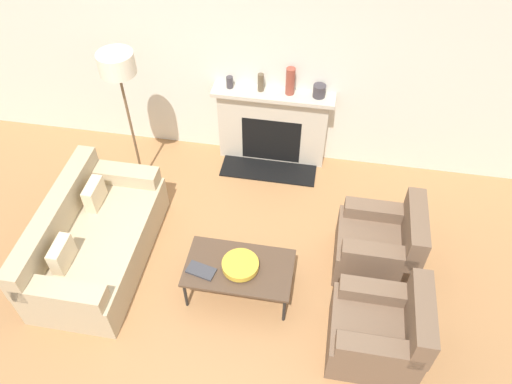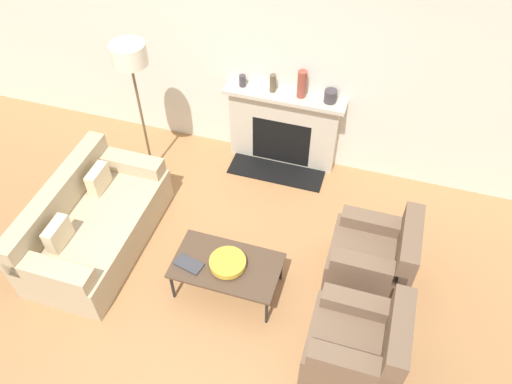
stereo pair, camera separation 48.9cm
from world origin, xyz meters
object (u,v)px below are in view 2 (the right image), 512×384
object	(u,v)px
bowl	(228,263)
floor_lamp	(132,68)
couch	(93,224)
mantel_vase_center_right	(302,84)
fireplace	(283,129)
book	(189,264)
mantel_vase_right	(330,96)
coffee_table	(227,266)
armchair_far	(374,258)
mantel_vase_left	(242,81)
mantel_vase_center_left	(273,83)
armchair_near	(358,345)

from	to	relation	value
bowl	floor_lamp	world-z (taller)	floor_lamp
couch	floor_lamp	bearing A→B (deg)	-3.34
mantel_vase_center_right	fireplace	bearing A→B (deg)	-175.42
book	mantel_vase_right	xyz separation A→B (m)	(0.91, 2.21, 0.69)
coffee_table	book	bearing A→B (deg)	-162.49
armchair_far	mantel_vase_center_right	size ratio (longest dim) A/B	2.52
mantel_vase_right	armchair_far	bearing A→B (deg)	-61.00
armchair_far	mantel_vase_left	bearing A→B (deg)	-128.53
couch	mantel_vase_center_right	distance (m)	2.82
floor_lamp	mantel_vase_left	size ratio (longest dim) A/B	12.37
mantel_vase_center_left	armchair_far	bearing A→B (deg)	-44.73
armchair_near	mantel_vase_left	distance (m)	3.26
mantel_vase_left	armchair_near	bearing A→B (deg)	-52.96
bowl	mantel_vase_left	size ratio (longest dim) A/B	2.51
mantel_vase_left	mantel_vase_center_left	world-z (taller)	mantel_vase_center_left
book	mantel_vase_right	distance (m)	2.49
bowl	book	bearing A→B (deg)	-164.68
armchair_far	book	world-z (taller)	armchair_far
book	mantel_vase_left	distance (m)	2.32
fireplace	couch	size ratio (longest dim) A/B	0.82
armchair_near	mantel_vase_right	size ratio (longest dim) A/B	5.67
book	mantel_vase_left	world-z (taller)	mantel_vase_left
mantel_vase_center_right	coffee_table	bearing A→B (deg)	-95.80
book	fireplace	bearing A→B (deg)	93.12
coffee_table	bowl	xyz separation A→B (m)	(0.02, -0.01, 0.08)
mantel_vase_left	mantel_vase_center_left	distance (m)	0.38
couch	mantel_vase_right	bearing A→B (deg)	-47.90
armchair_near	book	bearing A→B (deg)	-100.04
book	mantel_vase_center_left	distance (m)	2.34
armchair_near	floor_lamp	bearing A→B (deg)	-121.99
armchair_far	coffee_table	world-z (taller)	armchair_far
armchair_near	coffee_table	bearing A→B (deg)	-106.84
coffee_table	mantel_vase_center_right	world-z (taller)	mantel_vase_center_right
armchair_near	floor_lamp	xyz separation A→B (m)	(-2.93, 1.83, 1.20)
floor_lamp	mantel_vase_center_right	size ratio (longest dim) A/B	5.32
armchair_far	mantel_vase_right	xyz separation A→B (m)	(-0.84, 1.52, 0.79)
bowl	book	xyz separation A→B (m)	(-0.37, -0.10, -0.04)
book	mantel_vase_right	world-z (taller)	mantel_vase_right
bowl	floor_lamp	bearing A→B (deg)	137.56
armchair_near	mantel_vase_center_left	xyz separation A→B (m)	(-1.53, 2.52, 0.83)
couch	mantel_vase_left	world-z (taller)	mantel_vase_left
fireplace	armchair_near	bearing A→B (deg)	-61.26
armchair_far	book	distance (m)	1.89
bowl	mantel_vase_center_left	xyz separation A→B (m)	(-0.15, 2.11, 0.69)
coffee_table	bowl	size ratio (longest dim) A/B	2.93
couch	armchair_far	xyz separation A→B (m)	(3.00, 0.44, 0.02)
coffee_table	couch	bearing A→B (deg)	174.88
book	mantel_vase_center_left	size ratio (longest dim) A/B	1.37
armchair_far	mantel_vase_center_left	size ratio (longest dim) A/B	3.81
bowl	mantel_vase_center_left	bearing A→B (deg)	94.07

